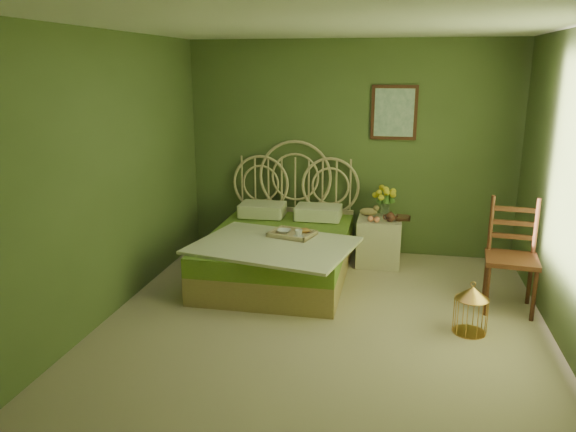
% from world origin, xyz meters
% --- Properties ---
extents(floor, '(4.50, 4.50, 0.00)m').
position_xyz_m(floor, '(0.00, 0.00, 0.00)').
color(floor, tan).
rests_on(floor, ground).
extents(ceiling, '(4.50, 4.50, 0.00)m').
position_xyz_m(ceiling, '(0.00, 0.00, 2.60)').
color(ceiling, silver).
rests_on(ceiling, wall_back).
extents(wall_back, '(4.00, 0.00, 4.00)m').
position_xyz_m(wall_back, '(0.00, 2.25, 1.30)').
color(wall_back, '#556937').
rests_on(wall_back, floor).
extents(wall_left, '(0.00, 4.50, 4.50)m').
position_xyz_m(wall_left, '(-2.00, 0.00, 1.30)').
color(wall_left, '#556937').
rests_on(wall_left, floor).
extents(wall_art, '(0.54, 0.04, 0.64)m').
position_xyz_m(wall_art, '(0.52, 2.22, 1.75)').
color(wall_art, '#37190F').
rests_on(wall_art, wall_back).
extents(bed, '(1.77, 2.24, 1.38)m').
position_xyz_m(bed, '(-0.66, 1.21, 0.30)').
color(bed, tan).
rests_on(bed, floor).
extents(nightstand, '(0.50, 0.50, 0.98)m').
position_xyz_m(nightstand, '(0.42, 1.82, 0.35)').
color(nightstand, beige).
rests_on(nightstand, floor).
extents(chair, '(0.52, 0.52, 1.07)m').
position_xyz_m(chair, '(1.70, 0.82, 0.60)').
color(chair, '#37190F').
rests_on(chair, floor).
extents(birdcage, '(0.29, 0.29, 0.44)m').
position_xyz_m(birdcage, '(1.29, 0.14, 0.21)').
color(birdcage, '#C5873F').
rests_on(birdcage, floor).
extents(book_lower, '(0.17, 0.23, 0.02)m').
position_xyz_m(book_lower, '(0.60, 1.83, 0.57)').
color(book_lower, '#381E0F').
rests_on(book_lower, nightstand).
extents(book_upper, '(0.17, 0.22, 0.02)m').
position_xyz_m(book_upper, '(0.60, 1.83, 0.58)').
color(book_upper, '#472819').
rests_on(book_upper, nightstand).
extents(cereal_bowl, '(0.15, 0.15, 0.04)m').
position_xyz_m(cereal_bowl, '(-0.58, 1.08, 0.55)').
color(cereal_bowl, white).
rests_on(cereal_bowl, bed).
extents(coffee_cup, '(0.08, 0.08, 0.08)m').
position_xyz_m(coffee_cup, '(-0.40, 0.97, 0.57)').
color(coffee_cup, white).
rests_on(coffee_cup, bed).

